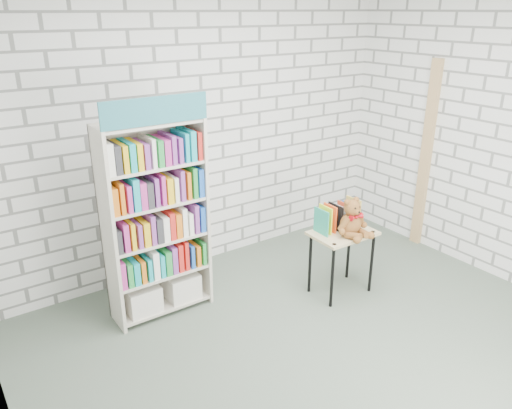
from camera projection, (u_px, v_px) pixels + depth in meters
ground at (331, 352)px, 4.01m from camera, size 4.50×4.50×0.00m
room_shell at (346, 135)px, 3.36m from camera, size 4.52×4.02×2.81m
bookshelf at (156, 219)px, 4.27m from camera, size 0.87×0.34×1.96m
display_table at (342, 241)px, 4.69m from camera, size 0.60×0.42×0.64m
table_books at (337, 217)px, 4.68m from camera, size 0.42×0.19×0.25m
teddy_bear at (353, 221)px, 4.54m from camera, size 0.33×0.30×0.36m
door_trim at (426, 156)px, 5.54m from camera, size 0.05×0.12×2.10m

